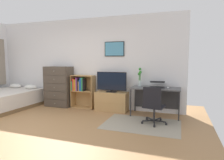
{
  "coord_description": "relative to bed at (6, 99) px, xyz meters",
  "views": [
    {
      "loc": [
        2.87,
        -3.0,
        1.47
      ],
      "look_at": [
        1.29,
        1.5,
        0.96
      ],
      "focal_mm": 31.24,
      "sensor_mm": 36.0,
      "label": 1
    }
  ],
  "objects": [
    {
      "name": "ground_plane",
      "position": [
        2.11,
        -1.41,
        -0.26
      ],
      "size": [
        7.2,
        7.2,
        0.0
      ],
      "primitive_type": "plane",
      "color": "#A87A4C"
    },
    {
      "name": "wall_back_with_posters",
      "position": [
        2.11,
        1.02,
        1.09
      ],
      "size": [
        6.12,
        0.09,
        2.7
      ],
      "color": "white",
      "rests_on": "ground_plane"
    },
    {
      "name": "area_rug",
      "position": [
        4.19,
        -0.14,
        -0.26
      ],
      "size": [
        1.7,
        1.2,
        0.01
      ],
      "primitive_type": "cube",
      "color": "#9E937F",
      "rests_on": "ground_plane"
    },
    {
      "name": "bed",
      "position": [
        0.0,
        0.0,
        0.0
      ],
      "size": [
        1.54,
        1.94,
        0.64
      ],
      "rotation": [
        0.0,
        0.0,
        -0.03
      ],
      "color": "brown",
      "rests_on": "ground_plane"
    },
    {
      "name": "dresser",
      "position": [
        1.39,
        0.74,
        0.36
      ],
      "size": [
        0.84,
        0.46,
        1.25
      ],
      "color": "#4C4238",
      "rests_on": "ground_plane"
    },
    {
      "name": "bookshelf",
      "position": [
        2.15,
        0.8,
        0.33
      ],
      "size": [
        0.71,
        0.3,
        0.99
      ],
      "color": "tan",
      "rests_on": "ground_plane"
    },
    {
      "name": "tv_stand",
      "position": [
        3.15,
        0.76,
        0.01
      ],
      "size": [
        0.92,
        0.41,
        0.54
      ],
      "color": "tan",
      "rests_on": "ground_plane"
    },
    {
      "name": "television",
      "position": [
        3.15,
        0.73,
        0.57
      ],
      "size": [
        0.87,
        0.16,
        0.57
      ],
      "color": "black",
      "rests_on": "tv_stand"
    },
    {
      "name": "desk",
      "position": [
        4.39,
        0.74,
        0.34
      ],
      "size": [
        1.24,
        0.6,
        0.74
      ],
      "color": "#4C4C4F",
      "rests_on": "ground_plane"
    },
    {
      "name": "office_chair",
      "position": [
        4.43,
        -0.06,
        0.2
      ],
      "size": [
        0.58,
        0.58,
        0.86
      ],
      "rotation": [
        0.0,
        0.0,
        -0.16
      ],
      "color": "#232326",
      "rests_on": "ground_plane"
    },
    {
      "name": "laptop",
      "position": [
        4.42,
        0.75,
        0.54
      ],
      "size": [
        0.42,
        0.45,
        0.17
      ],
      "rotation": [
        0.0,
        0.0,
        0.11
      ],
      "color": "black",
      "rests_on": "desk"
    },
    {
      "name": "computer_mouse",
      "position": [
        4.69,
        0.61,
        0.49
      ],
      "size": [
        0.06,
        0.1,
        0.03
      ],
      "primitive_type": "ellipsoid",
      "color": "silver",
      "rests_on": "desk"
    },
    {
      "name": "bamboo_vase",
      "position": [
        3.94,
        0.83,
        0.71
      ],
      "size": [
        0.1,
        0.11,
        0.5
      ],
      "color": "silver",
      "rests_on": "desk"
    }
  ]
}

